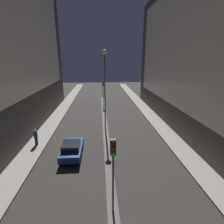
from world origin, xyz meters
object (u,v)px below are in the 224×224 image
traffic_light_near (113,161)px  car_left_lane (72,149)px  traffic_light_mid (103,88)px  street_lamp (105,76)px  pedestrian_on_left_sidewalk (36,137)px

traffic_light_near → car_left_lane: 8.11m
traffic_light_mid → car_left_lane: traffic_light_mid is taller
traffic_light_mid → street_lamp: (0.00, -11.64, 3.38)m
pedestrian_on_left_sidewalk → traffic_light_near: bearing=-50.3°
street_lamp → pedestrian_on_left_sidewalk: bearing=-149.6°
traffic_light_mid → pedestrian_on_left_sidewalk: traffic_light_mid is taller
traffic_light_mid → pedestrian_on_left_sidewalk: (-7.54, -16.06, -2.53)m
street_lamp → car_left_lane: street_lamp is taller
street_lamp → pedestrian_on_left_sidewalk: (-7.54, -4.42, -5.91)m
traffic_light_near → pedestrian_on_left_sidewalk: 12.07m
traffic_light_near → street_lamp: 13.92m
traffic_light_mid → car_left_lane: 18.91m
street_lamp → car_left_lane: (-3.43, -6.73, -6.24)m
traffic_light_near → street_lamp: size_ratio=0.48×
traffic_light_near → traffic_light_mid: 25.14m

